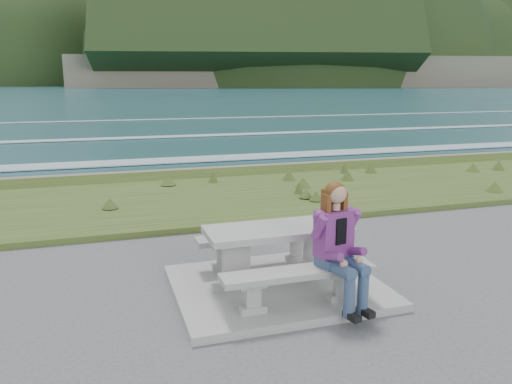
# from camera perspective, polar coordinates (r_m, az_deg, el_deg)

# --- Properties ---
(concrete_slab) EXTENTS (2.60, 2.10, 0.10)m
(concrete_slab) POSITION_cam_1_polar(r_m,az_deg,el_deg) (6.50, 2.44, -10.78)
(concrete_slab) COLOR #9E9E99
(concrete_slab) RESTS_ON ground
(picnic_table) EXTENTS (1.80, 0.75, 0.75)m
(picnic_table) POSITION_cam_1_polar(r_m,az_deg,el_deg) (6.27, 2.49, -5.47)
(picnic_table) COLOR #9E9E99
(picnic_table) RESTS_ON concrete_slab
(bench_landward) EXTENTS (1.80, 0.35, 0.45)m
(bench_landward) POSITION_cam_1_polar(r_m,az_deg,el_deg) (5.74, 4.89, -9.75)
(bench_landward) COLOR #9E9E99
(bench_landward) RESTS_ON concrete_slab
(bench_seaward) EXTENTS (1.80, 0.35, 0.45)m
(bench_seaward) POSITION_cam_1_polar(r_m,az_deg,el_deg) (6.97, 0.50, -5.59)
(bench_seaward) COLOR #9E9E99
(bench_seaward) RESTS_ON concrete_slab
(grass_verge) EXTENTS (160.00, 4.50, 0.22)m
(grass_verge) POSITION_cam_1_polar(r_m,az_deg,el_deg) (11.11, -6.39, -1.12)
(grass_verge) COLOR #2E4E1D
(grass_verge) RESTS_ON ground
(shore_drop) EXTENTS (160.00, 0.80, 2.20)m
(shore_drop) POSITION_cam_1_polar(r_m,az_deg,el_deg) (13.90, -8.73, 1.61)
(shore_drop) COLOR #6D6451
(shore_drop) RESTS_ON ground
(ocean) EXTENTS (1600.00, 1600.00, 0.09)m
(ocean) POSITION_cam_1_polar(r_m,az_deg,el_deg) (31.07, -13.61, 4.24)
(ocean) COLOR #21525F
(ocean) RESTS_ON ground
(headland_range) EXTENTS (729.83, 363.95, 220.21)m
(headland_range) POSITION_cam_1_polar(r_m,az_deg,el_deg) (447.29, 8.15, 13.51)
(headland_range) COLOR #6D6451
(headland_range) RESTS_ON ground
(seated_woman) EXTENTS (0.54, 0.78, 1.43)m
(seated_woman) POSITION_cam_1_polar(r_m,az_deg,el_deg) (5.75, 9.77, -7.96)
(seated_woman) COLOR #304A6C
(seated_woman) RESTS_ON concrete_slab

